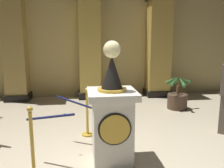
% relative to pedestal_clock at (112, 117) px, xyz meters
% --- Properties ---
extents(back_wall, '(11.56, 0.16, 3.45)m').
position_rel_pedestal_clock_xyz_m(back_wall, '(-0.15, 4.67, 0.98)').
color(back_wall, tan).
rests_on(back_wall, ground_plane).
extents(pedestal_clock, '(0.75, 0.75, 1.92)m').
position_rel_pedestal_clock_xyz_m(pedestal_clock, '(0.00, 0.00, 0.00)').
color(pedestal_clock, silver).
rests_on(pedestal_clock, ground_plane).
extents(stanchion_near, '(0.24, 0.24, 0.98)m').
position_rel_pedestal_clock_xyz_m(stanchion_near, '(-0.35, 1.11, -0.40)').
color(stanchion_near, gold).
rests_on(stanchion_near, ground_plane).
extents(stanchion_far, '(0.24, 0.24, 1.07)m').
position_rel_pedestal_clock_xyz_m(stanchion_far, '(-1.15, -0.38, -0.36)').
color(stanchion_far, gold).
rests_on(stanchion_far, ground_plane).
extents(velvet_rope, '(1.17, 1.18, 0.22)m').
position_rel_pedestal_clock_xyz_m(velvet_rope, '(-0.75, 0.36, 0.05)').
color(velvet_rope, '#141947').
extents(column_left, '(0.79, 0.79, 3.32)m').
position_rel_pedestal_clock_xyz_m(column_left, '(-2.46, 4.33, 0.90)').
color(column_left, black).
rests_on(column_left, ground_plane).
extents(column_right, '(0.88, 0.88, 3.32)m').
position_rel_pedestal_clock_xyz_m(column_right, '(2.16, 4.33, 0.90)').
color(column_right, black).
rests_on(column_right, ground_plane).
extents(column_centre_rear, '(0.82, 0.82, 3.32)m').
position_rel_pedestal_clock_xyz_m(column_centre_rear, '(-0.15, 4.33, 0.90)').
color(column_centre_rear, black).
rests_on(column_centre_rear, ground_plane).
extents(potted_palm_right, '(0.69, 0.71, 0.96)m').
position_rel_pedestal_clock_xyz_m(potted_palm_right, '(2.21, 2.65, -0.46)').
color(potted_palm_right, '#4C3828').
rests_on(potted_palm_right, ground_plane).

